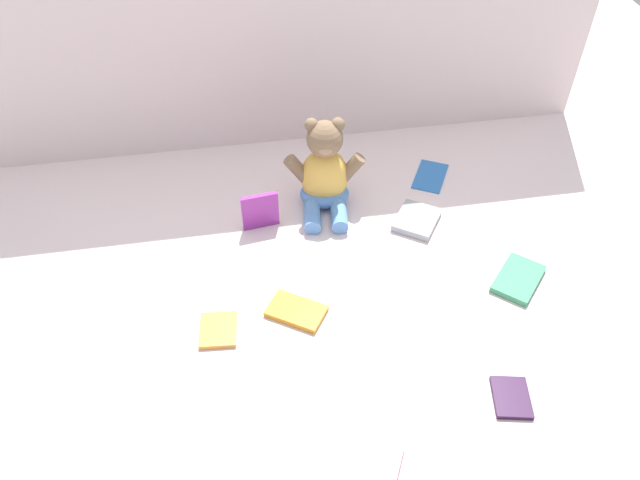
# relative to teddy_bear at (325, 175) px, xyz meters

# --- Properties ---
(ground_plane) EXTENTS (3.20, 3.20, 0.00)m
(ground_plane) POSITION_rel_teddy_bear_xyz_m (-0.08, -0.14, -0.09)
(ground_plane) COLOR silver
(backdrop_drape) EXTENTS (1.82, 0.03, 0.77)m
(backdrop_drape) POSITION_rel_teddy_bear_xyz_m (-0.08, 0.32, 0.29)
(backdrop_drape) COLOR silver
(backdrop_drape) RESTS_ON ground_plane
(teddy_bear) EXTENTS (0.21, 0.19, 0.25)m
(teddy_bear) POSITION_rel_teddy_bear_xyz_m (0.00, 0.00, 0.00)
(teddy_bear) COLOR #E5B24C
(teddy_bear) RESTS_ON ground_plane
(book_case_0) EXTENTS (0.15, 0.15, 0.02)m
(book_case_0) POSITION_rel_teddy_bear_xyz_m (0.22, -0.12, -0.08)
(book_case_0) COLOR #979EA5
(book_case_0) RESTS_ON ground_plane
(book_case_1) EXTENTS (0.11, 0.13, 0.02)m
(book_case_1) POSITION_rel_teddy_bear_xyz_m (-0.03, -0.75, -0.08)
(book_case_1) COLOR #BC3A3F
(book_case_1) RESTS_ON ground_plane
(book_case_2) EXTENTS (0.09, 0.10, 0.01)m
(book_case_2) POSITION_rel_teddy_bear_xyz_m (0.25, -0.65, -0.09)
(book_case_2) COLOR #2B1232
(book_case_2) RESTS_ON ground_plane
(book_case_3) EXTENTS (0.13, 0.16, 0.01)m
(book_case_3) POSITION_rel_teddy_bear_xyz_m (0.31, 0.06, -0.09)
(book_case_3) COLOR #2768B7
(book_case_3) RESTS_ON ground_plane
(book_case_4) EXTENTS (0.14, 0.13, 0.01)m
(book_case_4) POSITION_rel_teddy_bear_xyz_m (-0.13, -0.36, -0.09)
(book_case_4) COLOR orange
(book_case_4) RESTS_ON ground_plane
(book_case_5) EXTENTS (0.16, 0.16, 0.02)m
(book_case_5) POSITION_rel_teddy_bear_xyz_m (0.39, -0.35, -0.09)
(book_case_5) COLOR #3A8A60
(book_case_5) RESTS_ON ground_plane
(book_case_6) EXTENTS (0.09, 0.03, 0.10)m
(book_case_6) POSITION_rel_teddy_bear_xyz_m (-0.17, -0.06, -0.04)
(book_case_6) COLOR #862A8C
(book_case_6) RESTS_ON ground_plane
(book_case_7) EXTENTS (0.09, 0.10, 0.01)m
(book_case_7) POSITION_rel_teddy_bear_xyz_m (-0.30, -0.38, -0.09)
(book_case_7) COLOR orange
(book_case_7) RESTS_ON ground_plane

